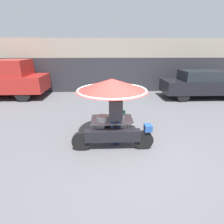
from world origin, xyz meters
TOP-DOWN VIEW (x-y plane):
  - ground_plane at (0.00, 0.00)m, footprint 36.00×36.00m
  - shopfront_building at (0.00, 8.21)m, footprint 28.00×2.06m
  - vendor_motorcycle_cart at (-0.37, 0.66)m, footprint 2.29×2.06m
  - vendor_person at (-0.27, 0.44)m, footprint 0.38×0.22m
  - parked_car at (4.97, 5.39)m, footprint 4.60×1.65m
  - pickup_truck at (-6.35, 5.91)m, footprint 5.04×1.95m

SIDE VIEW (x-z plane):
  - ground_plane at x=0.00m, z-range 0.00..0.00m
  - parked_car at x=4.97m, z-range 0.03..1.59m
  - vendor_person at x=-0.27m, z-range 0.09..1.67m
  - pickup_truck at x=-6.35m, z-range -0.04..2.09m
  - vendor_motorcycle_cart at x=-0.37m, z-range 0.57..2.48m
  - shopfront_building at x=0.00m, z-range -0.01..3.30m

